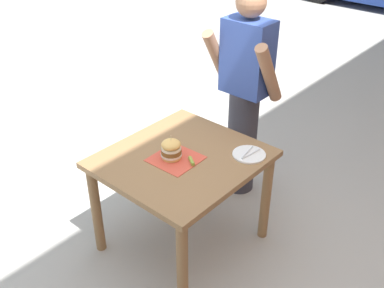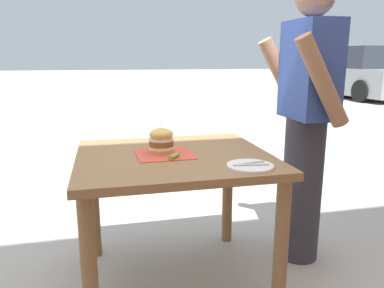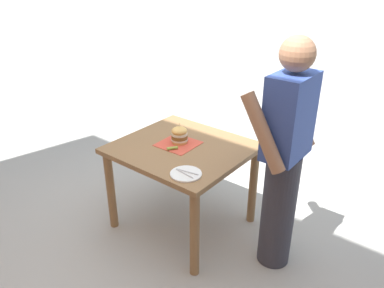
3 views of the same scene
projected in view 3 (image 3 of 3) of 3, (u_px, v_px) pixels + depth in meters
ground_plane at (183, 222)px, 3.30m from camera, size 80.00×80.00×0.00m
patio_table at (182, 160)px, 3.02m from camera, size 0.92×1.01×0.75m
serving_paper at (178, 144)px, 3.00m from camera, size 0.30×0.30×0.00m
sandwich at (179, 135)px, 3.00m from camera, size 0.14×0.14×0.17m
pickle_spear at (172, 148)px, 2.90m from camera, size 0.09×0.07×0.02m
side_plate_with_forks at (186, 174)px, 2.57m from camera, size 0.22×0.22×0.02m
diner_across_table at (284, 157)px, 2.52m from camera, size 0.55×0.35×1.69m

